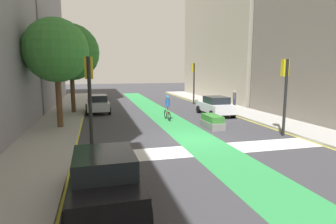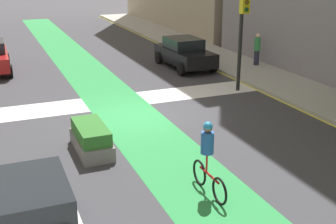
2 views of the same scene
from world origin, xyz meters
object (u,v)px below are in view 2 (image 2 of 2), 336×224
object	(u,v)px
car_black_left_near	(184,53)
pedestrian_sidewalk_left_a	(257,49)
traffic_signal_near_left	(243,22)
car_white_right_far	(28,224)
median_planter	(91,139)
cyclist_in_lane	(208,157)

from	to	relation	value
car_black_left_near	pedestrian_sidewalk_left_a	distance (m)	3.85
traffic_signal_near_left	pedestrian_sidewalk_left_a	distance (m)	5.15
car_white_right_far	pedestrian_sidewalk_left_a	distance (m)	17.67
pedestrian_sidewalk_left_a	median_planter	size ratio (longest dim) A/B	0.79
car_black_left_near	car_white_right_far	size ratio (longest dim) A/B	1.01
cyclist_in_lane	traffic_signal_near_left	bearing A→B (deg)	-125.84
car_white_right_far	traffic_signal_near_left	bearing A→B (deg)	-138.77
pedestrian_sidewalk_left_a	median_planter	xyz separation A→B (m)	(10.67, 7.47, -0.60)
traffic_signal_near_left	car_white_right_far	xyz separation A→B (m)	(9.75, 8.54, -2.23)
car_black_left_near	car_white_right_far	bearing A→B (deg)	55.37
traffic_signal_near_left	median_planter	distance (m)	8.88
car_black_left_near	car_white_right_far	xyz separation A→B (m)	(9.35, 13.53, 0.00)
traffic_signal_near_left	car_white_right_far	world-z (taller)	traffic_signal_near_left
pedestrian_sidewalk_left_a	car_white_right_far	bearing A→B (deg)	43.09
car_white_right_far	cyclist_in_lane	bearing A→B (deg)	-166.38
cyclist_in_lane	pedestrian_sidewalk_left_a	bearing A→B (deg)	-127.86
car_black_left_near	car_white_right_far	distance (m)	16.44
car_black_left_near	median_planter	bearing A→B (deg)	51.47
car_black_left_near	pedestrian_sidewalk_left_a	world-z (taller)	pedestrian_sidewalk_left_a
traffic_signal_near_left	pedestrian_sidewalk_left_a	world-z (taller)	traffic_signal_near_left
median_planter	car_white_right_far	bearing A→B (deg)	64.07
car_white_right_far	median_planter	bearing A→B (deg)	-115.93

